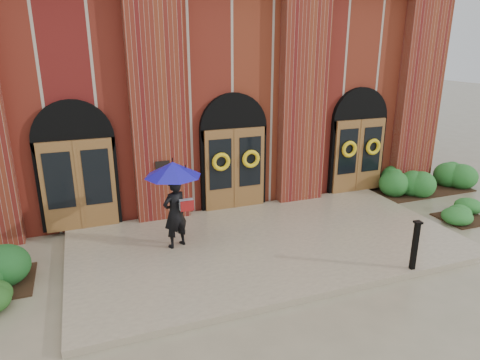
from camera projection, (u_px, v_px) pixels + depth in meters
name	position (u px, v px, depth m)	size (l,w,h in m)	color
ground	(271.00, 248.00, 11.10)	(90.00, 90.00, 0.00)	gray
landing	(268.00, 243.00, 11.21)	(10.00, 5.30, 0.15)	tan
church_building	(185.00, 82.00, 17.85)	(16.20, 12.53, 7.00)	maroon
man_with_umbrella	(174.00, 188.00, 10.42)	(1.81, 1.81, 2.22)	black
metal_post	(415.00, 244.00, 9.61)	(0.17, 0.17, 1.17)	black
hedge_wall_right	(423.00, 180.00, 15.27)	(3.29, 1.31, 0.84)	#226023
hedge_front_right	(464.00, 212.00, 12.86)	(1.25, 1.07, 0.44)	#236224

